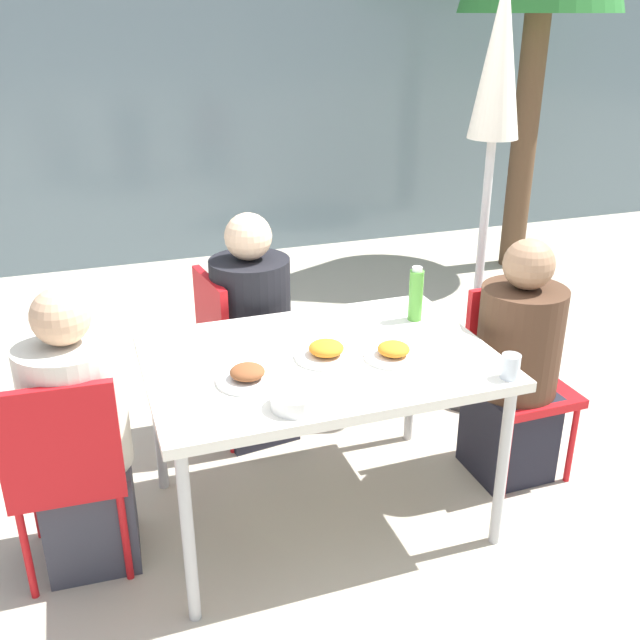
# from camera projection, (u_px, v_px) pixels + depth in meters

# --- Properties ---
(ground_plane) EXTENTS (24.00, 24.00, 0.00)m
(ground_plane) POSITION_uv_depth(u_px,v_px,m) (320.00, 512.00, 3.06)
(ground_plane) COLOR #B2A893
(building_facade) EXTENTS (10.00, 0.20, 3.00)m
(building_facade) POSITION_uv_depth(u_px,v_px,m) (168.00, 76.00, 5.68)
(building_facade) COLOR slate
(building_facade) RESTS_ON ground
(dining_table) EXTENTS (1.33, 0.92, 0.75)m
(dining_table) POSITION_uv_depth(u_px,v_px,m) (320.00, 369.00, 2.78)
(dining_table) COLOR silver
(dining_table) RESTS_ON ground
(chair_left) EXTENTS (0.42, 0.42, 0.85)m
(chair_left) POSITION_uv_depth(u_px,v_px,m) (66.00, 463.00, 2.54)
(chair_left) COLOR red
(chair_left) RESTS_ON ground
(person_left) EXTENTS (0.37, 0.37, 1.12)m
(person_left) POSITION_uv_depth(u_px,v_px,m) (80.00, 442.00, 2.62)
(person_left) COLOR #383842
(person_left) RESTS_ON ground
(chair_right) EXTENTS (0.40, 0.40, 0.85)m
(chair_right) POSITION_uv_depth(u_px,v_px,m) (514.00, 367.00, 3.23)
(chair_right) COLOR red
(chair_right) RESTS_ON ground
(person_right) EXTENTS (0.36, 0.36, 1.12)m
(person_right) POSITION_uv_depth(u_px,v_px,m) (516.00, 370.00, 3.13)
(person_right) COLOR black
(person_right) RESTS_ON ground
(chair_far) EXTENTS (0.45, 0.45, 0.85)m
(chair_far) POSITION_uv_depth(u_px,v_px,m) (233.00, 344.00, 3.46)
(chair_far) COLOR red
(chair_far) RESTS_ON ground
(person_far) EXTENTS (0.38, 0.38, 1.14)m
(person_far) POSITION_uv_depth(u_px,v_px,m) (252.00, 337.00, 3.43)
(person_far) COLOR black
(person_far) RESTS_ON ground
(closed_umbrella) EXTENTS (0.36, 0.36, 2.17)m
(closed_umbrella) POSITION_uv_depth(u_px,v_px,m) (494.00, 114.00, 3.36)
(closed_umbrella) COLOR #333333
(closed_umbrella) RESTS_ON ground
(plate_0) EXTENTS (0.23, 0.23, 0.06)m
(plate_0) POSITION_uv_depth(u_px,v_px,m) (248.00, 376.00, 2.55)
(plate_0) COLOR white
(plate_0) RESTS_ON dining_table
(plate_1) EXTENTS (0.22, 0.22, 0.06)m
(plate_1) POSITION_uv_depth(u_px,v_px,m) (393.00, 353.00, 2.73)
(plate_1) COLOR white
(plate_1) RESTS_ON dining_table
(plate_2) EXTENTS (0.25, 0.25, 0.07)m
(plate_2) POSITION_uv_depth(u_px,v_px,m) (326.00, 352.00, 2.73)
(plate_2) COLOR white
(plate_2) RESTS_ON dining_table
(bottle) EXTENTS (0.06, 0.06, 0.24)m
(bottle) POSITION_uv_depth(u_px,v_px,m) (416.00, 295.00, 3.04)
(bottle) COLOR #51A338
(bottle) RESTS_ON dining_table
(drinking_cup) EXTENTS (0.07, 0.07, 0.09)m
(drinking_cup) POSITION_uv_depth(u_px,v_px,m) (511.00, 366.00, 2.57)
(drinking_cup) COLOR silver
(drinking_cup) RESTS_ON dining_table
(salad_bowl) EXTENTS (0.17, 0.17, 0.06)m
(salad_bowl) POSITION_uv_depth(u_px,v_px,m) (296.00, 399.00, 2.39)
(salad_bowl) COLOR white
(salad_bowl) RESTS_ON dining_table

